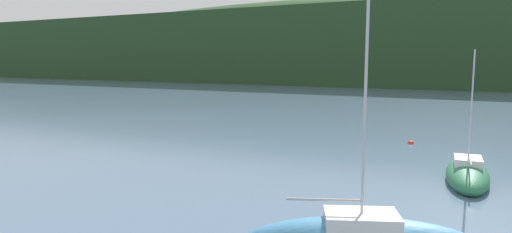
{
  "coord_description": "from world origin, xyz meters",
  "views": [
    {
      "loc": [
        9.16,
        21.98,
        5.21
      ],
      "look_at": [
        0.0,
        39.87,
        2.61
      ],
      "focal_mm": 31.04,
      "sensor_mm": 36.0,
      "label": 1
    }
  ],
  "objects": [
    {
      "name": "wooded_hillside",
      "position": [
        -19.31,
        139.72,
        6.67
      ],
      "size": [
        352.0,
        63.96,
        34.23
      ],
      "color": "#264223",
      "rests_on": "ground_plane"
    },
    {
      "name": "sailboat_mid_3",
      "position": [
        8.81,
        42.64,
        0.3
      ],
      "size": [
        2.12,
        5.54,
        5.95
      ],
      "rotation": [
        0.0,
        0.0,
        1.65
      ],
      "color": "#2D754C",
      "rests_on": "ground_plane"
    },
    {
      "name": "mooring_buoy_near",
      "position": [
        5.41,
        50.46,
        0.0
      ],
      "size": [
        0.4,
        0.4,
        0.4
      ],
      "primitive_type": "sphere",
      "color": "red",
      "rests_on": "ground_plane"
    }
  ]
}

